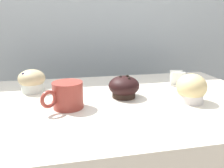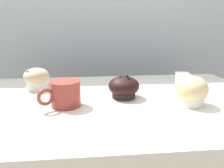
{
  "view_description": "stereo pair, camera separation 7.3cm",
  "coord_description": "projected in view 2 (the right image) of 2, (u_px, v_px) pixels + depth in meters",
  "views": [
    {
      "loc": [
        -0.17,
        -0.67,
        1.15
      ],
      "look_at": [
        -0.03,
        0.02,
        0.95
      ],
      "focal_mm": 35.0,
      "sensor_mm": 36.0,
      "label": 1
    },
    {
      "loc": [
        -0.1,
        -0.68,
        1.15
      ],
      "look_at": [
        -0.03,
        0.02,
        0.95
      ],
      "focal_mm": 35.0,
      "sensor_mm": 36.0,
      "label": 2
    }
  ],
  "objects": [
    {
      "name": "price_card",
      "position": [
        182.0,
        80.0,
        0.84
      ],
      "size": [
        0.06,
        0.05,
        0.06
      ],
      "color": "white",
      "rests_on": "display_counter"
    },
    {
      "name": "wall_back",
      "position": [
        107.0,
        66.0,
        1.3
      ],
      "size": [
        3.2,
        0.1,
        1.8
      ],
      "primitive_type": "cube",
      "color": "#A8B2B7",
      "rests_on": "ground"
    },
    {
      "name": "muffin_back_left",
      "position": [
        192.0,
        91.0,
        0.66
      ],
      "size": [
        0.09,
        0.09,
        0.09
      ],
      "color": "white",
      "rests_on": "display_counter"
    },
    {
      "name": "coffee_cup",
      "position": [
        65.0,
        93.0,
        0.65
      ],
      "size": [
        0.12,
        0.1,
        0.08
      ],
      "color": "#99382D",
      "rests_on": "display_counter"
    },
    {
      "name": "muffin_front_center",
      "position": [
        37.0,
        79.0,
        0.82
      ],
      "size": [
        0.1,
        0.1,
        0.08
      ],
      "color": "silver",
      "rests_on": "display_counter"
    },
    {
      "name": "muffin_back_right",
      "position": [
        124.0,
        87.0,
        0.73
      ],
      "size": [
        0.1,
        0.1,
        0.08
      ],
      "color": "black",
      "rests_on": "display_counter"
    }
  ]
}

